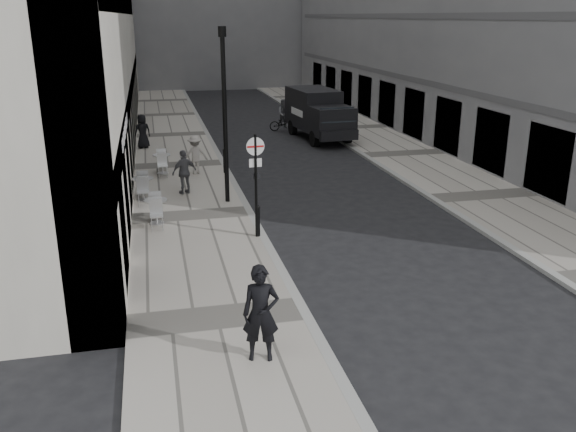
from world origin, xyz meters
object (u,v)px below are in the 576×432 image
(sign_post, at_px, (256,172))
(lamppost, at_px, (225,108))
(walking_man, at_px, (261,313))
(panel_van, at_px, (318,112))
(cyclist, at_px, (284,119))

(sign_post, height_order, lamppost, lamppost)
(walking_man, relative_size, panel_van, 0.33)
(walking_man, distance_m, cyclist, 25.93)
(walking_man, relative_size, lamppost, 0.32)
(walking_man, xyz_separation_m, panel_van, (7.32, 22.35, 0.42))
(walking_man, height_order, lamppost, lamppost)
(panel_van, relative_size, cyclist, 3.12)
(sign_post, xyz_separation_m, cyclist, (4.89, 18.24, -1.43))
(walking_man, distance_m, lamppost, 11.20)
(sign_post, distance_m, panel_van, 16.58)
(walking_man, height_order, panel_van, panel_van)
(lamppost, bearing_deg, cyclist, 69.73)
(sign_post, xyz_separation_m, panel_van, (6.18, 15.38, -0.64))
(walking_man, distance_m, sign_post, 7.14)
(sign_post, relative_size, panel_van, 0.54)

